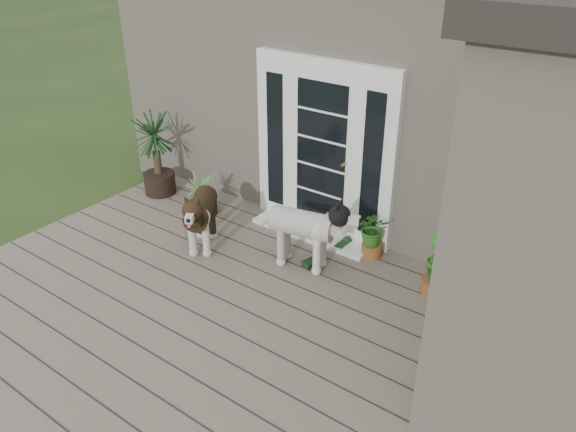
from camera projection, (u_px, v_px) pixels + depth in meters
The scene contains 14 objects.
deck at pixel (216, 328), 5.52m from camera, with size 6.20×4.60×0.12m, color #6B5B4C.
house_main at pixel (415, 85), 7.83m from camera, with size 7.40×4.00×3.10m, color #665E54.
door_unit at pixel (323, 150), 6.64m from camera, with size 1.90×0.14×2.15m, color white.
door_step at pixel (312, 233), 7.00m from camera, with size 1.60×0.40×0.05m, color white.
brindle_dog at pixel (202, 219), 6.59m from camera, with size 0.39×0.91×0.76m, color #312412, non-canonical shape.
white_dog at pixel (302, 235), 6.21m from camera, with size 0.41×0.96×0.80m, color white, non-canonical shape.
spider_plant at pixel (203, 193), 7.36m from camera, with size 0.58×0.58×0.62m, color #87A062, non-canonical shape.
yucca at pixel (156, 153), 7.78m from camera, with size 0.84×0.84×1.21m, color black, non-canonical shape.
herb_a at pixel (373, 238), 6.46m from camera, with size 0.38×0.38×0.49m, color #255F1B.
herb_b at pixel (436, 272), 5.83m from camera, with size 0.34×0.34×0.52m, color #275719.
herb_c at pixel (446, 266), 5.88m from camera, with size 0.37×0.37×0.57m, color #255919.
sapling at pixel (479, 265), 5.03m from camera, with size 0.45×0.45×1.53m, color #25651C, non-canonical shape.
clog_left at pixel (314, 261), 6.39m from camera, with size 0.15×0.33×0.10m, color black, non-canonical shape.
clog_right at pixel (343, 244), 6.73m from camera, with size 0.14×0.29×0.09m, color black, non-canonical shape.
Camera 1 is at (3.11, -2.68, 3.67)m, focal length 34.84 mm.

